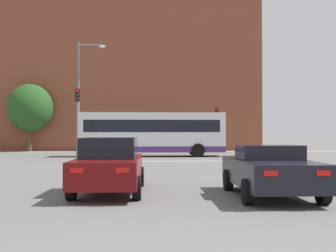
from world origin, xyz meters
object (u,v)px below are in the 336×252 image
(bus_crossing_lead, at_px, (152,133))
(pedestrian_waiting, at_px, (168,141))
(car_saloon_left, at_px, (110,165))
(car_roadster_right, at_px, (270,171))
(pedestrian_walking_east, at_px, (82,141))
(street_lamp_junction, at_px, (83,89))
(traffic_light_near_left, at_px, (77,113))
(traffic_light_far_right, at_px, (217,122))

(bus_crossing_lead, distance_m, pedestrian_waiting, 7.95)
(car_saloon_left, xyz_separation_m, car_roadster_right, (4.45, -1.06, -0.09))
(car_roadster_right, height_order, pedestrian_walking_east, pedestrian_walking_east)
(bus_crossing_lead, height_order, pedestrian_waiting, bus_crossing_lead)
(pedestrian_walking_east, bearing_deg, car_roadster_right, -91.10)
(car_roadster_right, distance_m, pedestrian_waiting, 28.28)
(street_lamp_junction, bearing_deg, car_roadster_right, -68.20)
(car_roadster_right, distance_m, traffic_light_near_left, 17.58)
(traffic_light_near_left, relative_size, traffic_light_far_right, 1.10)
(traffic_light_far_right, bearing_deg, car_saloon_left, -106.20)
(traffic_light_near_left, distance_m, street_lamp_junction, 4.94)
(street_lamp_junction, height_order, pedestrian_walking_east, street_lamp_junction)
(car_saloon_left, xyz_separation_m, traffic_light_far_right, (7.78, 26.78, 2.00))
(bus_crossing_lead, relative_size, pedestrian_walking_east, 6.46)
(traffic_light_near_left, bearing_deg, pedestrian_waiting, 62.97)
(bus_crossing_lead, distance_m, street_lamp_junction, 6.14)
(pedestrian_waiting, bearing_deg, car_roadster_right, 139.00)
(car_roadster_right, xyz_separation_m, pedestrian_waiting, (-1.27, 28.25, 0.34))
(bus_crossing_lead, bearing_deg, traffic_light_near_left, 135.32)
(traffic_light_near_left, bearing_deg, car_roadster_right, -63.73)
(car_saloon_left, distance_m, pedestrian_walking_east, 28.28)
(car_saloon_left, relative_size, bus_crossing_lead, 0.43)
(bus_crossing_lead, relative_size, street_lamp_junction, 1.28)
(traffic_light_far_right, bearing_deg, car_roadster_right, -96.83)
(traffic_light_far_right, relative_size, street_lamp_junction, 0.49)
(car_saloon_left, xyz_separation_m, pedestrian_walking_east, (-4.97, 27.84, 0.18))
(bus_crossing_lead, xyz_separation_m, traffic_light_far_right, (6.22, 7.34, 1.04))
(bus_crossing_lead, distance_m, traffic_light_near_left, 6.98)
(street_lamp_junction, bearing_deg, traffic_light_far_right, 34.19)
(car_saloon_left, distance_m, bus_crossing_lead, 19.53)
(pedestrian_walking_east, bearing_deg, bus_crossing_lead, -71.29)
(pedestrian_waiting, bearing_deg, bus_crossing_lead, 124.63)
(car_roadster_right, height_order, pedestrian_waiting, pedestrian_waiting)
(bus_crossing_lead, xyz_separation_m, pedestrian_waiting, (1.62, 7.75, -0.71))
(car_saloon_left, bearing_deg, pedestrian_waiting, 84.61)
(traffic_light_near_left, relative_size, pedestrian_waiting, 2.57)
(traffic_light_near_left, xyz_separation_m, pedestrian_waiting, (6.44, 12.63, -2.00))
(street_lamp_junction, distance_m, pedestrian_waiting, 11.32)
(traffic_light_near_left, bearing_deg, street_lamp_junction, 94.26)
(car_saloon_left, distance_m, car_roadster_right, 4.57)
(bus_crossing_lead, distance_m, pedestrian_walking_east, 10.67)
(car_roadster_right, xyz_separation_m, pedestrian_walking_east, (-9.41, 28.91, 0.27))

